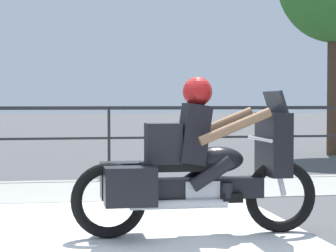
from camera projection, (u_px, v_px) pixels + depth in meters
ground_plane at (150, 235)px, 6.43m from camera, size 120.00×120.00×0.00m
sidewalk_band at (118, 189)px, 9.78m from camera, size 44.00×2.40×0.01m
crosswalk_band at (125, 240)px, 6.19m from camera, size 3.71×6.00×0.01m
fence_railing at (109, 121)px, 11.31m from camera, size 36.00×0.05×1.22m
motorcycle at (196, 166)px, 6.39m from camera, size 2.45×0.76×1.55m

